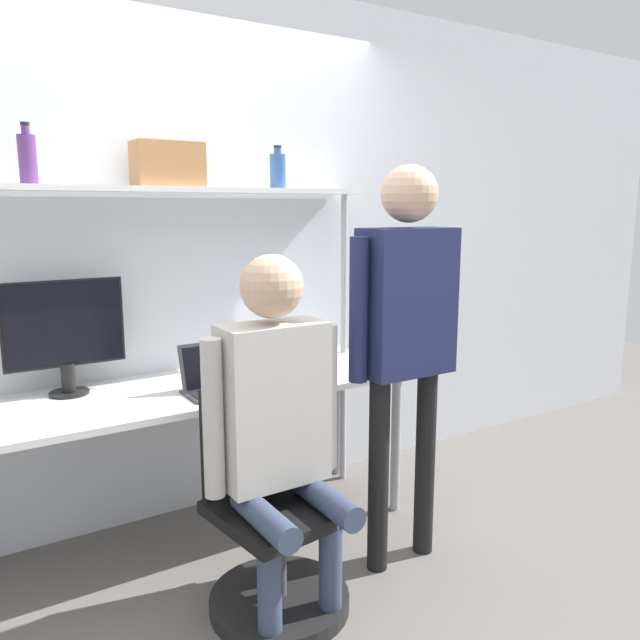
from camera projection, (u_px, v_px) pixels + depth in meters
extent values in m
plane|color=slate|center=(226.00, 575.00, 2.72)|extent=(12.00, 12.00, 0.00)
cube|color=silver|center=(159.00, 255.00, 3.08)|extent=(8.00, 0.06, 2.70)
cube|color=silver|center=(190.00, 390.00, 2.88)|extent=(2.13, 0.67, 0.03)
cylinder|color=#A5A5AA|center=(396.00, 444.00, 3.25)|extent=(0.05, 0.05, 0.73)
cylinder|color=#A5A5AA|center=(337.00, 415.00, 3.71)|extent=(0.05, 0.05, 0.73)
cube|color=white|center=(168.00, 190.00, 2.88)|extent=(2.03, 0.26, 0.02)
cylinder|color=#B2B2B7|center=(344.00, 340.00, 3.55)|extent=(0.04, 0.04, 1.68)
cylinder|color=black|center=(69.00, 393.00, 2.78)|extent=(0.17, 0.17, 0.01)
cylinder|color=black|center=(68.00, 378.00, 2.76)|extent=(0.06, 0.06, 0.13)
cube|color=black|center=(64.00, 324.00, 2.73)|extent=(0.51, 0.01, 0.38)
cube|color=black|center=(64.00, 324.00, 2.72)|extent=(0.49, 0.02, 0.36)
cube|color=#333338|center=(218.00, 392.00, 2.78)|extent=(0.28, 0.21, 0.01)
cube|color=black|center=(219.00, 392.00, 2.77)|extent=(0.24, 0.12, 0.00)
cube|color=#333338|center=(210.00, 365.00, 2.83)|extent=(0.28, 0.07, 0.21)
cube|color=black|center=(211.00, 366.00, 2.83)|extent=(0.25, 0.05, 0.18)
cube|color=black|center=(265.00, 387.00, 2.87)|extent=(0.07, 0.15, 0.01)
cube|color=black|center=(265.00, 385.00, 2.87)|extent=(0.06, 0.13, 0.00)
cylinder|color=black|center=(280.00, 601.00, 2.50)|extent=(0.56, 0.56, 0.06)
cylinder|color=#4C4C51|center=(279.00, 556.00, 2.46)|extent=(0.06, 0.06, 0.33)
cube|color=black|center=(278.00, 511.00, 2.43)|extent=(0.51, 0.51, 0.05)
cube|color=black|center=(248.00, 435.00, 2.54)|extent=(0.42, 0.09, 0.45)
cylinder|color=#38425B|center=(270.00, 590.00, 2.25)|extent=(0.09, 0.09, 0.44)
cylinder|color=#38425B|center=(330.00, 568.00, 2.39)|extent=(0.09, 0.09, 0.44)
cylinder|color=#38425B|center=(265.00, 518.00, 2.23)|extent=(0.10, 0.38, 0.10)
cylinder|color=#38425B|center=(326.00, 500.00, 2.37)|extent=(0.10, 0.38, 0.10)
cube|color=beige|center=(273.00, 404.00, 2.38)|extent=(0.40, 0.20, 0.62)
cylinder|color=beige|center=(213.00, 419.00, 2.25)|extent=(0.08, 0.08, 0.59)
cylinder|color=beige|center=(328.00, 397.00, 2.51)|extent=(0.08, 0.08, 0.59)
sphere|color=#D8AD8C|center=(272.00, 286.00, 2.30)|extent=(0.24, 0.24, 0.24)
cylinder|color=black|center=(379.00, 475.00, 2.70)|extent=(0.09, 0.09, 0.88)
cylinder|color=black|center=(425.00, 462.00, 2.84)|extent=(0.09, 0.09, 0.88)
cube|color=#1E234C|center=(407.00, 302.00, 2.64)|extent=(0.41, 0.20, 0.62)
cylinder|color=#1E234C|center=(359.00, 310.00, 2.51)|extent=(0.08, 0.08, 0.59)
cylinder|color=#1E234C|center=(450.00, 301.00, 2.77)|extent=(0.08, 0.08, 0.59)
sphere|color=#D8AD8C|center=(409.00, 194.00, 2.56)|extent=(0.24, 0.24, 0.24)
cylinder|color=#335999|center=(278.00, 172.00, 3.17)|extent=(0.08, 0.08, 0.17)
cylinder|color=#335999|center=(278.00, 151.00, 3.15)|extent=(0.04, 0.04, 0.03)
cylinder|color=black|center=(277.00, 147.00, 3.15)|extent=(0.04, 0.04, 0.01)
cylinder|color=#593372|center=(28.00, 160.00, 2.55)|extent=(0.07, 0.07, 0.20)
cylinder|color=#593372|center=(25.00, 130.00, 2.53)|extent=(0.03, 0.03, 0.04)
cylinder|color=black|center=(25.00, 124.00, 2.53)|extent=(0.04, 0.04, 0.01)
cube|color=#B27A47|center=(168.00, 164.00, 2.86)|extent=(0.31, 0.17, 0.20)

